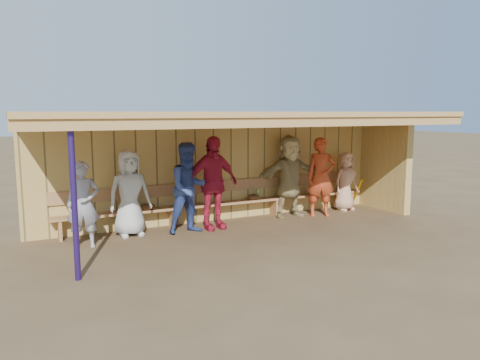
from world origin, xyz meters
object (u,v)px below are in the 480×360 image
object	(u,v)px
player_f	(290,176)
bench	(225,198)
player_d	(212,183)
player_a	(83,204)
player_c	(190,188)
player_h	(345,181)
player_b	(130,193)
player_g	(321,177)

from	to	relation	value
player_f	bench	size ratio (longest dim) A/B	0.26
player_d	player_a	bearing A→B (deg)	179.76
player_f	bench	distance (m)	1.65
player_c	player_h	distance (m)	4.36
player_d	player_f	world-z (taller)	player_d
bench	player_f	bearing A→B (deg)	-11.09
player_b	player_f	xyz separation A→B (m)	(3.83, 0.03, 0.11)
player_b	player_f	bearing A→B (deg)	-3.74
player_b	player_h	xyz separation A→B (m)	(5.51, 0.02, -0.13)
player_b	player_d	size ratio (longest dim) A/B	0.87
player_a	bench	distance (m)	3.33
player_g	player_f	bearing A→B (deg)	-176.76
player_c	player_b	bearing A→B (deg)	161.57
player_h	player_f	bearing A→B (deg)	171.33
bench	player_h	bearing A→B (deg)	-5.60
player_d	player_f	bearing A→B (deg)	2.69
player_d	player_h	bearing A→B (deg)	-0.57
player_g	player_c	bearing A→B (deg)	-154.99
player_a	player_h	bearing A→B (deg)	13.98
player_h	bench	distance (m)	3.26
player_c	player_h	world-z (taller)	player_c
player_d	player_g	xyz separation A→B (m)	(2.83, -0.01, -0.05)
player_c	player_g	xyz separation A→B (m)	(3.38, 0.08, 0.01)
player_b	player_d	bearing A→B (deg)	-11.91
player_d	player_f	xyz separation A→B (m)	(2.12, 0.26, -0.02)
player_g	player_h	distance (m)	1.01
player_g	bench	size ratio (longest dim) A/B	0.25
player_a	bench	bearing A→B (deg)	23.27
player_b	player_h	bearing A→B (deg)	-3.98
player_c	player_d	xyz separation A→B (m)	(0.55, 0.09, 0.06)
player_a	player_d	size ratio (longest dim) A/B	0.81
player_h	player_c	bearing A→B (deg)	176.15
player_d	player_h	xyz separation A→B (m)	(3.79, 0.25, -0.25)
player_f	player_b	bearing A→B (deg)	-179.26
player_g	player_b	bearing A→B (deg)	-159.37
player_c	bench	xyz separation A→B (m)	(1.11, 0.65, -0.41)
player_a	player_b	size ratio (longest dim) A/B	0.92
bench	player_b	bearing A→B (deg)	-171.68
player_a	player_c	distance (m)	2.13
player_b	player_c	bearing A→B (deg)	-19.54
player_a	player_b	distance (m)	1.05
player_b	player_h	world-z (taller)	player_b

